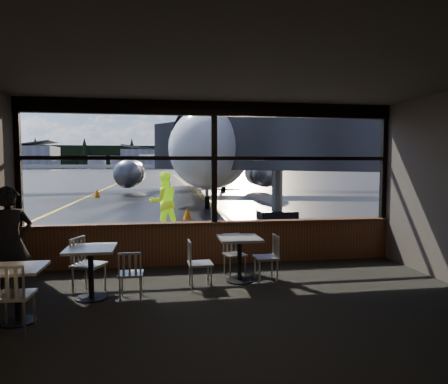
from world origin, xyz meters
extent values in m
plane|color=black|center=(0.00, 120.00, 0.00)|extent=(520.00, 520.00, 0.00)
cube|color=black|center=(0.00, -3.00, 0.01)|extent=(8.00, 6.00, 0.01)
cube|color=#38332D|center=(0.00, -3.00, 3.50)|extent=(8.00, 6.00, 0.04)
cube|color=#4A423B|center=(0.00, -6.00, 1.75)|extent=(8.00, 0.04, 3.50)
cube|color=#4B2716|center=(0.00, 0.00, 0.45)|extent=(8.00, 0.28, 0.90)
cube|color=black|center=(0.00, 0.00, 3.35)|extent=(8.00, 0.18, 0.30)
cube|color=black|center=(-3.95, 0.00, 2.20)|extent=(0.12, 0.12, 2.60)
cube|color=black|center=(0.00, 0.00, 2.20)|extent=(0.12, 0.12, 2.60)
cube|color=black|center=(3.95, 0.00, 2.20)|extent=(0.12, 0.12, 2.60)
cube|color=black|center=(0.00, 0.00, 2.30)|extent=(8.00, 0.10, 0.08)
imported|color=black|center=(-3.51, -1.80, 0.91)|extent=(0.80, 0.74, 1.82)
imported|color=#BFF219|center=(-1.04, 4.37, 0.96)|extent=(1.11, 0.97, 1.93)
cone|color=#E05607|center=(-0.11, 7.22, 0.24)|extent=(0.34, 0.34, 0.47)
cone|color=orange|center=(-5.30, 18.64, 0.28)|extent=(0.41, 0.41, 0.57)
cylinder|color=silver|center=(-30.00, 182.00, 3.00)|extent=(8.00, 8.00, 6.00)
cylinder|color=silver|center=(-20.00, 182.00, 3.00)|extent=(8.00, 8.00, 6.00)
cylinder|color=silver|center=(-10.00, 182.00, 3.00)|extent=(8.00, 8.00, 6.00)
cube|color=black|center=(0.00, 210.00, 6.00)|extent=(360.00, 3.00, 12.00)
camera|label=1|loc=(-1.14, -8.52, 2.17)|focal=32.00mm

